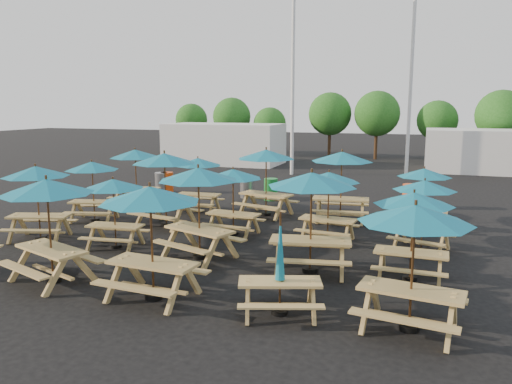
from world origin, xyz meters
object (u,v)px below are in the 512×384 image
(picnic_unit_8, at_px, (150,202))
(picnic_unit_19, at_px, (424,176))
(picnic_unit_5, at_px, (113,188))
(picnic_unit_9, at_px, (198,180))
(picnic_unit_18, at_px, (424,190))
(picnic_unit_12, at_px, (280,273))
(waste_bin_3, at_px, (271,189))
(picnic_unit_6, at_px, (165,163))
(waste_bin_4, at_px, (410,196))
(picnic_unit_1, at_px, (36,176))
(waste_bin_5, at_px, (426,197))
(waste_bin_1, at_px, (167,182))
(picnic_unit_13, at_px, (312,186))
(picnic_unit_17, at_px, (414,204))
(picnic_unit_2, at_px, (92,170))
(picnic_unit_14, at_px, (329,181))
(picnic_unit_16, at_px, (415,222))
(picnic_unit_7, at_px, (198,165))
(waste_bin_0, at_px, (161,182))
(picnic_unit_15, at_px, (342,161))
(waste_bin_2, at_px, (247,187))
(picnic_unit_3, at_px, (135,157))
(picnic_unit_11, at_px, (266,158))
(picnic_unit_10, at_px, (233,178))
(picnic_unit_4, at_px, (47,193))

(picnic_unit_8, height_order, picnic_unit_19, picnic_unit_8)
(picnic_unit_5, height_order, picnic_unit_19, picnic_unit_19)
(picnic_unit_9, bearing_deg, picnic_unit_18, 44.97)
(picnic_unit_12, distance_m, waste_bin_3, 12.08)
(picnic_unit_6, distance_m, picnic_unit_8, 6.58)
(picnic_unit_5, height_order, waste_bin_4, picnic_unit_5)
(picnic_unit_12, distance_m, picnic_unit_18, 6.19)
(picnic_unit_1, relative_size, picnic_unit_6, 0.97)
(picnic_unit_9, height_order, waste_bin_5, picnic_unit_9)
(picnic_unit_18, distance_m, waste_bin_1, 13.25)
(waste_bin_4, bearing_deg, picnic_unit_19, -81.89)
(picnic_unit_13, relative_size, picnic_unit_17, 1.18)
(picnic_unit_2, bearing_deg, picnic_unit_8, -59.20)
(picnic_unit_14, bearing_deg, picnic_unit_16, -59.30)
(picnic_unit_7, bearing_deg, picnic_unit_19, -3.91)
(picnic_unit_5, distance_m, waste_bin_0, 9.44)
(picnic_unit_7, xyz_separation_m, picnic_unit_15, (5.47, 0.18, 0.34))
(waste_bin_2, bearing_deg, picnic_unit_5, -95.87)
(picnic_unit_1, bearing_deg, waste_bin_4, 22.72)
(picnic_unit_14, bearing_deg, picnic_unit_3, 167.79)
(picnic_unit_11, xyz_separation_m, picnic_unit_15, (2.80, -0.05, 0.01))
(picnic_unit_8, height_order, picnic_unit_10, picnic_unit_8)
(picnic_unit_4, height_order, picnic_unit_9, picnic_unit_9)
(picnic_unit_8, height_order, waste_bin_3, picnic_unit_8)
(picnic_unit_13, bearing_deg, waste_bin_0, 125.67)
(picnic_unit_3, xyz_separation_m, picnic_unit_7, (2.82, -0.10, -0.20))
(picnic_unit_18, distance_m, waste_bin_2, 9.78)
(picnic_unit_18, bearing_deg, picnic_unit_4, -129.90)
(picnic_unit_1, bearing_deg, picnic_unit_12, -36.20)
(waste_bin_0, height_order, waste_bin_3, same)
(picnic_unit_3, height_order, picnic_unit_8, picnic_unit_8)
(picnic_unit_2, xyz_separation_m, waste_bin_5, (11.22, 6.18, -1.37))
(picnic_unit_15, relative_size, waste_bin_3, 2.65)
(picnic_unit_4, bearing_deg, waste_bin_4, 76.30)
(waste_bin_0, height_order, waste_bin_2, same)
(picnic_unit_10, xyz_separation_m, picnic_unit_16, (5.56, -5.33, 0.21))
(picnic_unit_2, distance_m, waste_bin_2, 7.17)
(picnic_unit_9, height_order, waste_bin_2, picnic_unit_9)
(picnic_unit_4, distance_m, picnic_unit_15, 9.94)
(picnic_unit_18, bearing_deg, picnic_unit_3, -178.13)
(picnic_unit_3, bearing_deg, waste_bin_4, 10.94)
(picnic_unit_1, distance_m, picnic_unit_11, 7.81)
(picnic_unit_9, bearing_deg, picnic_unit_11, 108.56)
(picnic_unit_16, bearing_deg, picnic_unit_12, -169.70)
(picnic_unit_7, relative_size, picnic_unit_13, 0.84)
(picnic_unit_2, relative_size, picnic_unit_7, 1.06)
(picnic_unit_2, height_order, picnic_unit_11, picnic_unit_11)
(picnic_unit_15, height_order, waste_bin_1, picnic_unit_15)
(picnic_unit_11, xyz_separation_m, picnic_unit_13, (3.00, -5.82, 0.02))
(picnic_unit_10, xyz_separation_m, waste_bin_1, (-5.90, 6.42, -1.36))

